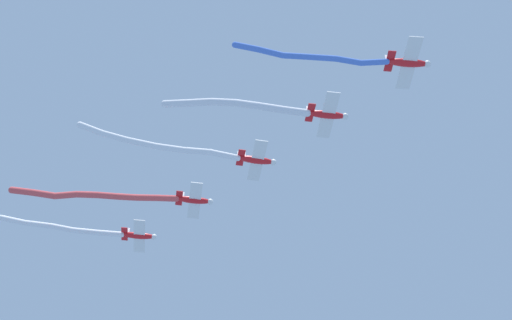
{
  "coord_description": "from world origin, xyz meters",
  "views": [
    {
      "loc": [
        37.16,
        3.45,
        1.68
      ],
      "look_at": [
        -8.2,
        -26.28,
        62.8
      ],
      "focal_mm": 45.17,
      "sensor_mm": 36.0,
      "label": 1
    }
  ],
  "objects_px": {
    "airplane_right_wing": "(257,160)",
    "airplane_slot": "(195,200)",
    "airplane_trail": "(139,236)",
    "airplane_lead": "(409,63)",
    "airplane_left_wing": "(328,115)"
  },
  "relations": [
    {
      "from": "airplane_left_wing",
      "to": "airplane_right_wing",
      "type": "distance_m",
      "value": 11.25
    },
    {
      "from": "airplane_lead",
      "to": "airplane_left_wing",
      "type": "relative_size",
      "value": 1.02
    },
    {
      "from": "airplane_lead",
      "to": "airplane_trail",
      "type": "relative_size",
      "value": 1.02
    },
    {
      "from": "airplane_left_wing",
      "to": "airplane_slot",
      "type": "height_order",
      "value": "airplane_slot"
    },
    {
      "from": "airplane_lead",
      "to": "airplane_slot",
      "type": "xyz_separation_m",
      "value": [
        -4.85,
        -33.4,
        0.75
      ]
    },
    {
      "from": "airplane_right_wing",
      "to": "airplane_trail",
      "type": "relative_size",
      "value": 0.98
    },
    {
      "from": "airplane_trail",
      "to": "airplane_right_wing",
      "type": "bearing_deg",
      "value": -48.66
    },
    {
      "from": "airplane_left_wing",
      "to": "airplane_right_wing",
      "type": "bearing_deg",
      "value": 131.48
    },
    {
      "from": "airplane_right_wing",
      "to": "airplane_slot",
      "type": "relative_size",
      "value": 0.99
    },
    {
      "from": "airplane_lead",
      "to": "airplane_left_wing",
      "type": "bearing_deg",
      "value": 134.12
    },
    {
      "from": "airplane_lead",
      "to": "airplane_slot",
      "type": "relative_size",
      "value": 1.03
    },
    {
      "from": "airplane_right_wing",
      "to": "airplane_trail",
      "type": "bearing_deg",
      "value": 128.81
    },
    {
      "from": "airplane_right_wing",
      "to": "airplane_slot",
      "type": "distance_m",
      "value": 11.25
    },
    {
      "from": "airplane_slot",
      "to": "airplane_right_wing",
      "type": "bearing_deg",
      "value": -49.65
    },
    {
      "from": "airplane_trail",
      "to": "airplane_slot",
      "type": "bearing_deg",
      "value": -48.66
    }
  ]
}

